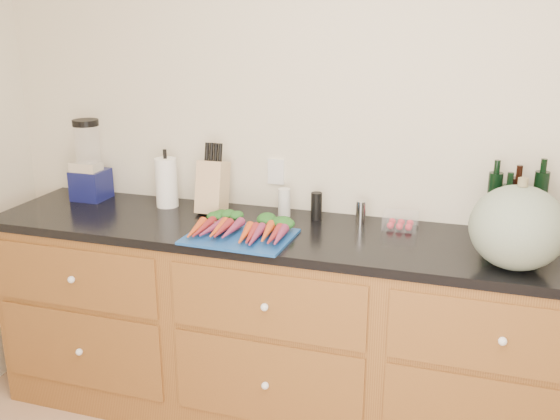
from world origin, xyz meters
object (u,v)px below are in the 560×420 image
(cutting_board, at_px, (240,237))
(squash, at_px, (518,228))
(paper_towel, at_px, (166,183))
(knife_block, at_px, (213,187))
(blender_appliance, at_px, (89,165))
(carrots, at_px, (243,227))
(tomato_box, at_px, (401,221))

(cutting_board, relative_size, squash, 1.25)
(paper_towel, xyz_separation_m, knife_block, (0.25, -0.02, 0.00))
(blender_appliance, bearing_deg, cutting_board, -18.93)
(carrots, height_order, blender_appliance, blender_appliance)
(knife_block, xyz_separation_m, tomato_box, (0.88, 0.03, -0.09))
(paper_towel, distance_m, knife_block, 0.25)
(squash, xyz_separation_m, tomato_box, (-0.45, 0.32, -0.12))
(carrots, distance_m, knife_block, 0.37)
(carrots, distance_m, squash, 1.09)
(cutting_board, xyz_separation_m, blender_appliance, (-0.93, 0.32, 0.17))
(carrots, relative_size, squash, 1.21)
(blender_appliance, xyz_separation_m, knife_block, (0.68, -0.02, -0.06))
(squash, xyz_separation_m, paper_towel, (-1.58, 0.31, -0.04))
(blender_appliance, height_order, tomato_box, blender_appliance)
(cutting_board, bearing_deg, squash, 0.47)
(cutting_board, distance_m, carrots, 0.05)
(knife_block, height_order, tomato_box, knife_block)
(squash, relative_size, tomato_box, 2.35)
(cutting_board, bearing_deg, blender_appliance, 161.07)
(carrots, relative_size, paper_towel, 1.76)
(squash, relative_size, knife_block, 1.42)
(squash, xyz_separation_m, blender_appliance, (-2.01, 0.31, 0.02))
(cutting_board, height_order, knife_block, knife_block)
(carrots, bearing_deg, tomato_box, 24.83)
(cutting_board, relative_size, knife_block, 1.77)
(squash, height_order, tomato_box, squash)
(squash, height_order, knife_block, squash)
(blender_appliance, relative_size, paper_towel, 1.70)
(paper_towel, bearing_deg, tomato_box, 0.51)
(blender_appliance, relative_size, knife_block, 1.65)
(paper_towel, bearing_deg, knife_block, -4.56)
(paper_towel, distance_m, tomato_box, 1.13)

